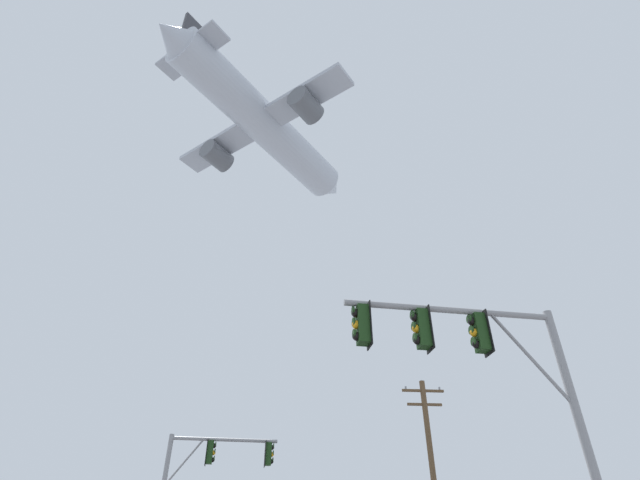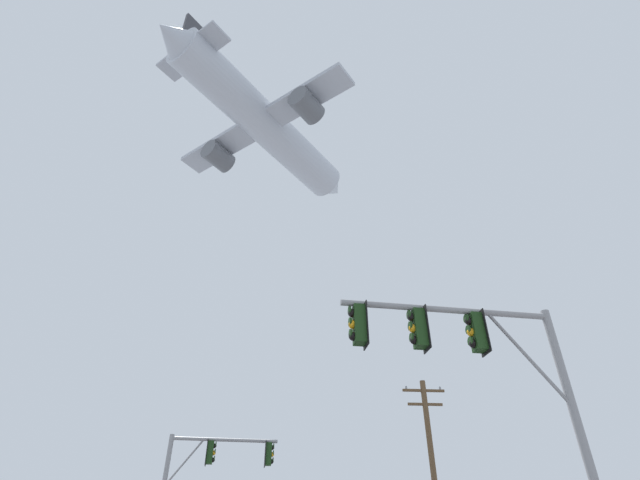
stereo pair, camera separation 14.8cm
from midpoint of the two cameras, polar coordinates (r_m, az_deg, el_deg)
signal_pole_near at (r=11.36m, az=18.95°, el=-14.47°), size 5.20×0.72×6.45m
signal_pole_far at (r=22.31m, az=-14.03°, el=-25.87°), size 4.63×0.71×5.75m
utility_pole at (r=25.41m, az=13.40°, el=-25.60°), size 2.20×0.28×9.04m
airplane at (r=56.69m, az=-6.95°, el=13.80°), size 22.64×26.37×8.45m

